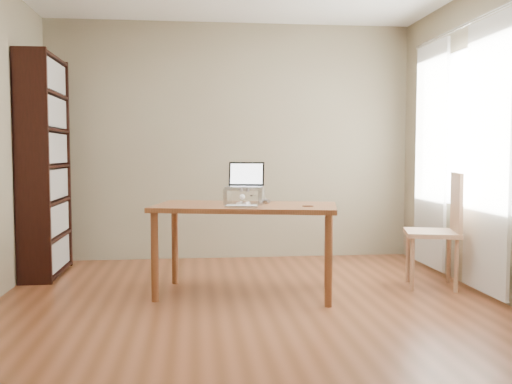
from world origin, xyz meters
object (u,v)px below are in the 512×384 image
(desk, at_px, (246,216))
(bookshelf, at_px, (45,166))
(cat, at_px, (249,196))
(keyboard, at_px, (241,206))
(laptop, at_px, (244,181))
(chair, at_px, (441,225))

(desk, bearing_deg, bookshelf, 165.10)
(desk, relative_size, cat, 3.33)
(cat, bearing_deg, keyboard, -80.94)
(bookshelf, height_order, keyboard, bookshelf)
(cat, bearing_deg, laptop, 173.46)
(keyboard, bearing_deg, chair, 19.92)
(bookshelf, distance_m, laptop, 2.02)
(laptop, distance_m, cat, 0.13)
(bookshelf, distance_m, desk, 2.11)
(bookshelf, height_order, cat, bookshelf)
(bookshelf, bearing_deg, cat, -24.58)
(laptop, bearing_deg, keyboard, -85.45)
(bookshelf, relative_size, chair, 2.09)
(desk, relative_size, chair, 1.61)
(bookshelf, height_order, chair, bookshelf)
(keyboard, bearing_deg, laptop, 92.06)
(laptop, relative_size, keyboard, 1.27)
(desk, height_order, keyboard, keyboard)
(bookshelf, bearing_deg, keyboard, -33.66)
(laptop, bearing_deg, cat, -18.00)
(bookshelf, xyz_separation_m, keyboard, (1.79, -1.19, -0.29))
(bookshelf, bearing_deg, desk, -27.80)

